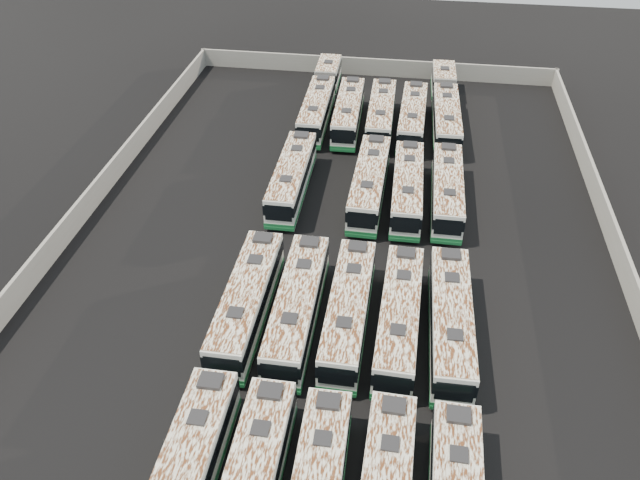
{
  "coord_description": "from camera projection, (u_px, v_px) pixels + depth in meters",
  "views": [
    {
      "loc": [
        4.72,
        -40.23,
        31.76
      ],
      "look_at": [
        -1.21,
        -1.24,
        1.6
      ],
      "focal_mm": 35.0,
      "sensor_mm": 36.0,
      "label": 1
    }
  ],
  "objects": [
    {
      "name": "bus_midfront_center",
      "position": [
        348.0,
        310.0,
        42.97
      ],
      "size": [
        2.73,
        12.47,
        3.51
      ],
      "rotation": [
        0.0,
        0.0,
        -0.01
      ],
      "color": "silver",
      "rests_on": "ground"
    },
    {
      "name": "bus_midfront_right",
      "position": [
        399.0,
        317.0,
        42.45
      ],
      "size": [
        2.9,
        12.42,
        3.49
      ],
      "rotation": [
        0.0,
        0.0,
        -0.02
      ],
      "color": "silver",
      "rests_on": "ground"
    },
    {
      "name": "bus_midback_center",
      "position": [
        369.0,
        183.0,
        55.97
      ],
      "size": [
        2.93,
        12.79,
        3.59
      ],
      "rotation": [
        0.0,
        0.0,
        -0.02
      ],
      "color": "silver",
      "rests_on": "ground"
    },
    {
      "name": "ground",
      "position": [
        337.0,
        248.0,
        51.45
      ],
      "size": [
        140.0,
        140.0,
        0.0
      ],
      "primitive_type": "plane",
      "color": "black",
      "rests_on": "ground"
    },
    {
      "name": "bus_back_left",
      "position": [
        348.0,
        112.0,
        67.41
      ],
      "size": [
        2.91,
        12.44,
        3.49
      ],
      "rotation": [
        0.0,
        0.0,
        0.02
      ],
      "color": "silver",
      "rests_on": "ground"
    },
    {
      "name": "bus_front_far_left",
      "position": [
        185.0,
        479.0,
        32.79
      ],
      "size": [
        2.71,
        12.7,
        3.58
      ],
      "rotation": [
        0.0,
        0.0,
        0.0
      ],
      "color": "silver",
      "rests_on": "ground"
    },
    {
      "name": "bus_back_right",
      "position": [
        412.0,
        117.0,
        66.48
      ],
      "size": [
        2.87,
        12.37,
        3.47
      ],
      "rotation": [
        0.0,
        0.0,
        -0.02
      ],
      "color": "silver",
      "rests_on": "ground"
    },
    {
      "name": "bus_midback_far_right",
      "position": [
        447.0,
        190.0,
        55.15
      ],
      "size": [
        2.59,
        12.23,
        3.45
      ],
      "rotation": [
        0.0,
        0.0,
        -0.0
      ],
      "color": "silver",
      "rests_on": "ground"
    },
    {
      "name": "bus_back_center",
      "position": [
        381.0,
        114.0,
        67.02
      ],
      "size": [
        2.78,
        12.43,
        3.5
      ],
      "rotation": [
        0.0,
        0.0,
        0.01
      ],
      "color": "silver",
      "rests_on": "ground"
    },
    {
      "name": "bus_back_far_left",
      "position": [
        321.0,
        98.0,
        70.41
      ],
      "size": [
        2.9,
        19.28,
        3.49
      ],
      "rotation": [
        0.0,
        0.0,
        0.01
      ],
      "color": "silver",
      "rests_on": "ground"
    },
    {
      "name": "bus_midback_far_left",
      "position": [
        292.0,
        177.0,
        56.77
      ],
      "size": [
        2.72,
        12.53,
        3.53
      ],
      "rotation": [
        0.0,
        0.0,
        0.01
      ],
      "color": "silver",
      "rests_on": "ground"
    },
    {
      "name": "bus_back_far_right",
      "position": [
        445.0,
        106.0,
        68.68
      ],
      "size": [
        3.13,
        19.49,
        3.53
      ],
      "rotation": [
        0.0,
        0.0,
        0.02
      ],
      "color": "silver",
      "rests_on": "ground"
    },
    {
      "name": "bus_midfront_far_right",
      "position": [
        450.0,
        321.0,
        42.08
      ],
      "size": [
        2.89,
        12.7,
        3.57
      ],
      "rotation": [
        0.0,
        0.0,
        0.02
      ],
      "color": "silver",
      "rests_on": "ground"
    },
    {
      "name": "perimeter_wall",
      "position": [
        337.0,
        237.0,
        50.78
      ],
      "size": [
        45.2,
        73.2,
        2.2
      ],
      "color": "gray",
      "rests_on": "ground"
    },
    {
      "name": "bus_midfront_far_left",
      "position": [
        247.0,
        301.0,
        43.65
      ],
      "size": [
        2.7,
        12.69,
        3.58
      ],
      "rotation": [
        0.0,
        0.0,
        -0.0
      ],
      "color": "silver",
      "rests_on": "ground"
    },
    {
      "name": "bus_midfront_left",
      "position": [
        297.0,
        307.0,
        43.22
      ],
      "size": [
        2.73,
        12.74,
        3.59
      ],
      "rotation": [
        0.0,
        0.0,
        0.0
      ],
      "color": "silver",
      "rests_on": "ground"
    },
    {
      "name": "bus_midback_right",
      "position": [
        407.0,
        188.0,
        55.43
      ],
      "size": [
        2.75,
        12.3,
        3.46
      ],
      "rotation": [
        0.0,
        0.0,
        0.01
      ],
      "color": "silver",
      "rests_on": "ground"
    }
  ]
}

